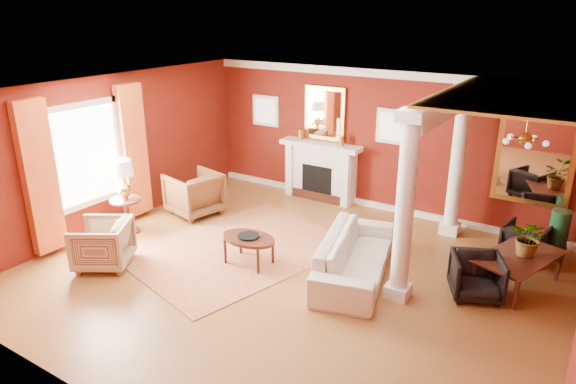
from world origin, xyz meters
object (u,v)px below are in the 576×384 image
Objects in this scene: armchair_stripe at (102,242)px; dining_table at (520,263)px; side_table at (124,185)px; armchair_leopard at (194,191)px; sofa at (356,249)px; coffee_table at (249,240)px.

dining_table is at bearing 84.59° from armchair_stripe.
side_table is at bearing 123.41° from dining_table.
armchair_stripe is at bearing 19.91° from armchair_leopard.
armchair_leopard is at bearing 154.45° from armchair_stripe.
dining_table is (6.19, 0.43, -0.08)m from armchair_leopard.
side_table is (-4.38, -0.78, 0.48)m from sofa.
armchair_leopard reaches higher than coffee_table.
side_table is at bearing -175.72° from coffee_table.
side_table reaches higher than sofa.
sofa is at bearing 19.17° from coffee_table.
armchair_leopard is 1.53m from side_table.
dining_table is (2.26, 1.03, -0.06)m from sofa.
coffee_table is 0.65× the size of dining_table.
armchair_leopard is 0.68× the size of side_table.
sofa is 1.76m from coffee_table.
armchair_leopard is at bearing 112.10° from dining_table.
dining_table is at bearing 107.39° from armchair_leopard.
sofa is 4.48m from side_table.
armchair_stripe is 0.90× the size of coffee_table.
dining_table is (6.64, 1.81, -0.55)m from side_table.
dining_table is at bearing -80.12° from sofa.
side_table is at bearing -179.39° from armchair_stripe.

